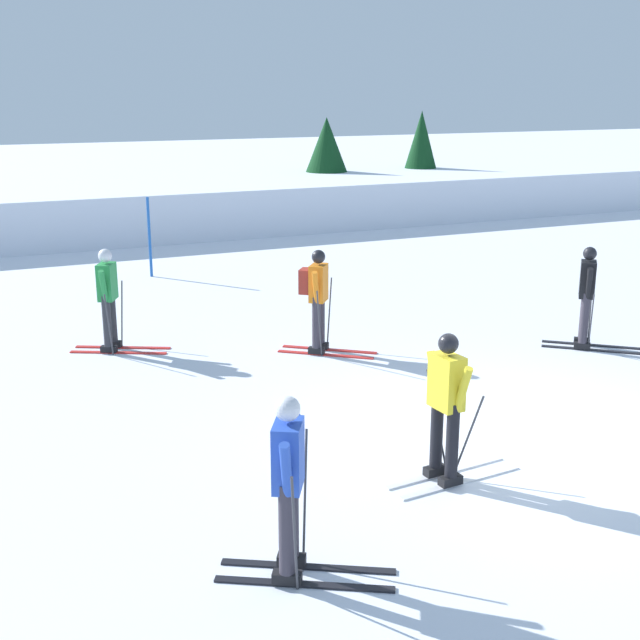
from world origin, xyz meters
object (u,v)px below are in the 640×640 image
at_px(skier_green, 109,297).
at_px(skier_orange, 317,296).
at_px(skier_black, 587,294).
at_px(trail_marker_pole, 150,237).
at_px(conifer_far_centre, 327,154).
at_px(skier_yellow, 447,404).
at_px(skier_blue, 290,482).
at_px(conifer_far_left, 421,149).

distance_m(skier_green, skier_orange, 3.41).
xyz_separation_m(skier_black, skier_orange, (-4.18, 1.55, 0.04)).
xyz_separation_m(trail_marker_pole, conifer_far_centre, (7.94, 7.90, 1.06)).
height_order(skier_black, skier_orange, same).
xyz_separation_m(skier_green, skier_orange, (3.09, -1.44, 0.04)).
bearing_deg(skier_green, skier_orange, -24.96).
xyz_separation_m(skier_yellow, skier_blue, (-2.24, -1.05, 0.00)).
bearing_deg(skier_black, conifer_far_left, 68.96).
distance_m(skier_blue, conifer_far_left, 24.32).
distance_m(skier_black, skier_orange, 4.46).
xyz_separation_m(skier_green, skier_yellow, (2.51, -6.28, -0.00)).
distance_m(skier_green, skier_yellow, 6.77).
height_order(skier_green, conifer_far_centre, conifer_far_centre).
bearing_deg(conifer_far_centre, conifer_far_left, -1.89).
distance_m(skier_green, trail_marker_pole, 5.61).
distance_m(skier_black, conifer_far_left, 17.25).
height_order(skier_orange, skier_yellow, same).
bearing_deg(trail_marker_pole, skier_blue, -97.09).
height_order(skier_orange, trail_marker_pole, trail_marker_pole).
bearing_deg(skier_orange, trail_marker_pole, 100.48).
xyz_separation_m(skier_orange, trail_marker_pole, (-1.25, 6.73, -0.04)).
bearing_deg(conifer_far_left, skier_black, -111.04).
bearing_deg(skier_blue, skier_orange, 64.47).
bearing_deg(trail_marker_pole, skier_orange, -79.52).
relative_size(skier_yellow, conifer_far_left, 0.50).
distance_m(skier_orange, skier_yellow, 4.88).
bearing_deg(skier_orange, skier_yellow, -96.76).
distance_m(conifer_far_left, conifer_far_centre, 3.67).
bearing_deg(conifer_far_centre, skier_yellow, -110.46).
xyz_separation_m(skier_black, skier_blue, (-7.00, -4.35, 0.00)).
xyz_separation_m(skier_black, conifer_far_left, (6.18, 16.06, 1.15)).
xyz_separation_m(skier_orange, conifer_far_centre, (6.69, 14.63, 1.01)).
bearing_deg(skier_black, skier_green, 157.67).
relative_size(skier_green, skier_blue, 1.00).
relative_size(skier_green, trail_marker_pole, 0.94).
height_order(skier_black, skier_yellow, same).
xyz_separation_m(skier_green, conifer_far_left, (13.45, 13.07, 1.15)).
xyz_separation_m(conifer_far_left, conifer_far_centre, (-3.67, 0.12, -0.10)).
height_order(conifer_far_left, conifer_far_centre, conifer_far_left).
xyz_separation_m(skier_black, skier_green, (-7.27, 2.99, 0.00)).
bearing_deg(skier_orange, skier_blue, -115.53).
distance_m(skier_orange, conifer_far_left, 17.87).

